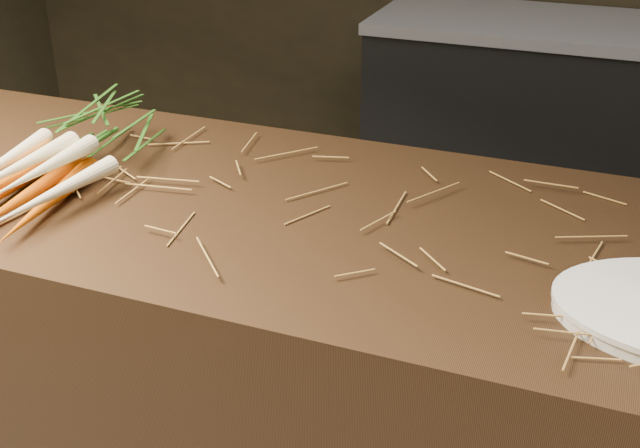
{
  "coord_description": "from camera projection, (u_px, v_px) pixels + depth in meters",
  "views": [
    {
      "loc": [
        0.3,
        -0.84,
        1.5
      ],
      "look_at": [
        -0.09,
        0.15,
        0.96
      ],
      "focal_mm": 45.0,
      "sensor_mm": 36.0,
      "label": 1
    }
  ],
  "objects": [
    {
      "name": "main_counter",
      "position": [
        391.0,
        437.0,
        1.52
      ],
      "size": [
        2.4,
        0.7,
        0.9
      ],
      "primitive_type": "cube",
      "color": "black",
      "rests_on": "ground"
    },
    {
      "name": "root_veg_bunch",
      "position": [
        76.0,
        148.0,
        1.49
      ],
      "size": [
        0.23,
        0.57,
        0.1
      ],
      "rotation": [
        0.0,
        0.0,
        0.05
      ],
      "color": "#C04C0B",
      "rests_on": "main_counter"
    },
    {
      "name": "back_counter",
      "position": [
        613.0,
        139.0,
        2.99
      ],
      "size": [
        1.82,
        0.62,
        0.84
      ],
      "color": "black",
      "rests_on": "ground"
    },
    {
      "name": "straw_bedding",
      "position": [
        402.0,
        222.0,
        1.31
      ],
      "size": [
        1.4,
        0.6,
        0.02
      ],
      "primitive_type": null,
      "color": "olive",
      "rests_on": "main_counter"
    }
  ]
}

